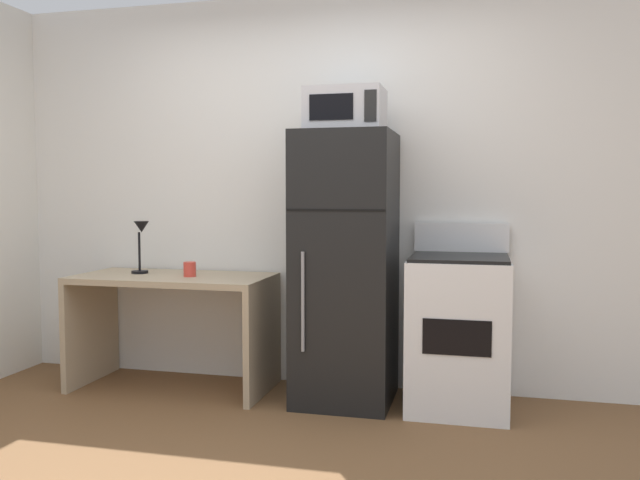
% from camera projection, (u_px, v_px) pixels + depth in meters
% --- Properties ---
extents(wall_back_white, '(5.00, 0.10, 2.60)m').
position_uv_depth(wall_back_white, '(318.00, 192.00, 4.42)').
color(wall_back_white, white).
rests_on(wall_back_white, ground).
extents(desk, '(1.28, 0.63, 0.75)m').
position_uv_depth(desk, '(174.00, 308.00, 4.32)').
color(desk, tan).
rests_on(desk, ground).
extents(desk_lamp, '(0.14, 0.12, 0.35)m').
position_uv_depth(desk_lamp, '(141.00, 238.00, 4.37)').
color(desk_lamp, black).
rests_on(desk_lamp, desk).
extents(coffee_mug, '(0.08, 0.08, 0.09)m').
position_uv_depth(coffee_mug, '(190.00, 269.00, 4.23)').
color(coffee_mug, '#D83F33').
rests_on(coffee_mug, desk).
extents(refrigerator, '(0.58, 0.64, 1.66)m').
position_uv_depth(refrigerator, '(346.00, 268.00, 4.03)').
color(refrigerator, black).
rests_on(refrigerator, ground).
extents(microwave, '(0.46, 0.35, 0.26)m').
position_uv_depth(microwave, '(346.00, 110.00, 3.94)').
color(microwave, '#B7B7BC').
rests_on(microwave, refrigerator).
extents(oven_range, '(0.58, 0.61, 1.10)m').
position_uv_depth(oven_range, '(458.00, 331.00, 3.90)').
color(oven_range, white).
rests_on(oven_range, ground).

